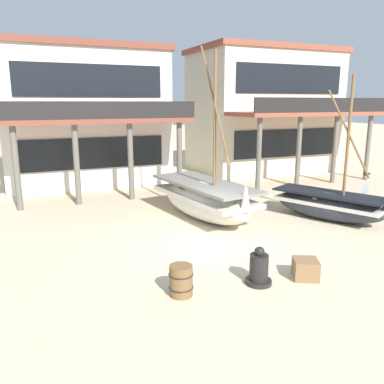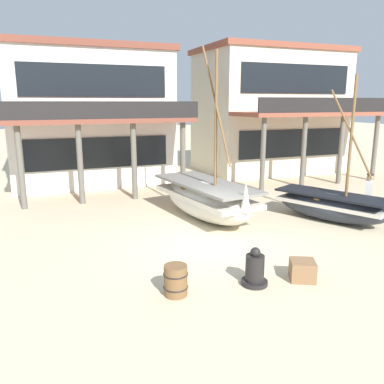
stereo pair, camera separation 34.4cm
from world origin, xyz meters
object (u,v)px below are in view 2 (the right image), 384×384
Objects in this scene: fishing_boat_centre_large at (332,205)px; cargo_crate at (302,270)px; capstan_winch at (255,270)px; harbor_building_annex at (269,111)px; wooden_barrel at (176,280)px; fishing_boat_near_left at (206,199)px; fisherman_by_hull at (368,197)px; harbor_building_main at (88,115)px.

fishing_boat_centre_large is 8.81× the size of cargo_crate.
capstan_winch reaches higher than cargo_crate.
cargo_crate is 16.37m from harbor_building_annex.
wooden_barrel is (-1.89, 0.20, -0.01)m from capstan_winch.
fishing_boat_near_left is 8.69× the size of wooden_barrel.
fishing_boat_near_left is at bearing 78.29° from capstan_winch.
fishing_boat_near_left reaches higher than capstan_winch.
fishing_boat_centre_large reaches higher than fisherman_by_hull.
cargo_crate is (-5.37, -3.33, -0.59)m from fisherman_by_hull.
fishing_boat_near_left is 0.71× the size of harbor_building_annex.
harbor_building_main reaches higher than fisherman_by_hull.
fisherman_by_hull is at bearing 19.10° from wooden_barrel.
harbor_building_annex is at bearing -6.23° from harbor_building_main.
harbor_building_main is (-8.31, 11.81, 2.65)m from fisherman_by_hull.
capstan_winch is 0.11× the size of harbor_building_annex.
wooden_barrel is 0.08× the size of harbor_building_annex.
fishing_boat_near_left is at bearing -133.30° from harbor_building_annex.
harbor_building_main is (-1.73, 14.94, 3.12)m from capstan_winch.
fishing_boat_near_left is 5.90m from fisherman_by_hull.
capstan_winch is (-6.57, -3.13, -0.47)m from fisherman_by_hull.
fishing_boat_centre_large reaches higher than cargo_crate.
fishing_boat_centre_large is (4.09, -1.94, -0.18)m from fishing_boat_near_left.
fishing_boat_centre_large is at bearing 167.46° from fisherman_by_hull.
harbor_building_annex is (7.91, 8.39, 2.92)m from fishing_boat_near_left.
wooden_barrel is 17.73m from harbor_building_annex.
harbor_building_annex is (10.75, -1.17, 0.18)m from harbor_building_main.
harbor_building_main is at bearing 100.98° from cargo_crate.
fishing_boat_near_left is 6.00m from wooden_barrel.
cargo_crate is at bearing -9.48° from capstan_winch.
fisherman_by_hull is 14.68m from harbor_building_main.
fishing_boat_centre_large is at bearing -58.92° from harbor_building_main.
harbor_building_main is at bearing 173.77° from harbor_building_annex.
capstan_winch is 1.90m from wooden_barrel.
capstan_winch is 1.60× the size of cargo_crate.
fisherman_by_hull is 0.20× the size of harbor_building_annex.
wooden_barrel is at bearing 173.93° from capstan_winch.
harbor_building_annex reaches higher than fishing_boat_near_left.
capstan_winch is at bearing -101.71° from fishing_boat_near_left.
fishing_boat_centre_large is 5.51× the size of capstan_winch.
fishing_boat_centre_large is at bearing -25.40° from fishing_boat_near_left.
fishing_boat_near_left is at bearing 154.60° from fishing_boat_centre_large.
fishing_boat_near_left is at bearing 59.88° from wooden_barrel.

